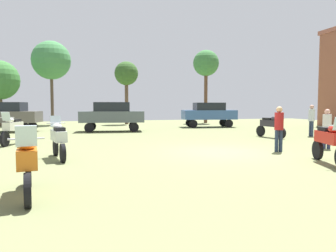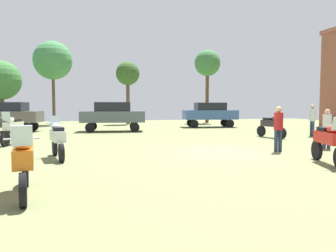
# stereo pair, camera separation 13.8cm
# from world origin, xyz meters

# --- Properties ---
(ground_plane) EXTENTS (44.00, 52.00, 0.02)m
(ground_plane) POSITION_xyz_m (0.00, 0.00, 0.01)
(ground_plane) COLOR olive
(motorcycle_1) EXTENTS (0.66, 2.22, 1.45)m
(motorcycle_1) POSITION_xyz_m (-6.23, -4.53, 0.74)
(motorcycle_1) COLOR black
(motorcycle_1) RESTS_ON ground
(motorcycle_2) EXTENTS (0.80, 2.12, 1.51)m
(motorcycle_2) POSITION_xyz_m (-8.23, 4.52, 0.76)
(motorcycle_2) COLOR black
(motorcycle_2) RESTS_ON ground
(motorcycle_3) EXTENTS (0.73, 2.12, 1.45)m
(motorcycle_3) POSITION_xyz_m (4.97, 4.42, 0.73)
(motorcycle_3) COLOR black
(motorcycle_3) RESTS_ON ground
(motorcycle_5) EXTENTS (0.74, 2.12, 1.44)m
(motorcycle_5) POSITION_xyz_m (-5.96, -0.00, 0.73)
(motorcycle_5) COLOR black
(motorcycle_5) RESTS_ON ground
(motorcycle_6) EXTENTS (0.83, 2.16, 1.47)m
(motorcycle_6) POSITION_xyz_m (2.15, -3.15, 0.74)
(motorcycle_6) COLOR black
(motorcycle_6) RESTS_ON ground
(car_1) EXTENTS (4.55, 2.53, 2.00)m
(car_1) POSITION_xyz_m (-10.14, 12.32, 1.19)
(car_1) COLOR black
(car_1) RESTS_ON ground
(car_3) EXTENTS (4.48, 2.30, 2.00)m
(car_3) POSITION_xyz_m (-3.21, 10.87, 1.19)
(car_3) COLOR black
(car_3) RESTS_ON ground
(car_4) EXTENTS (4.48, 2.28, 2.00)m
(car_4) POSITION_xyz_m (4.84, 13.21, 1.19)
(car_4) COLOR black
(car_4) RESTS_ON ground
(person_1) EXTENTS (0.35, 0.35, 1.82)m
(person_1) POSITION_xyz_m (7.60, 4.40, 1.09)
(person_1) COLOR #2A354E
(person_1) RESTS_ON ground
(person_2) EXTENTS (0.48, 0.48, 1.64)m
(person_2) POSITION_xyz_m (4.60, -0.23, 0.97)
(person_2) COLOR #2C2F4D
(person_2) RESTS_ON ground
(person_3) EXTENTS (0.38, 0.38, 1.76)m
(person_3) POSITION_xyz_m (2.16, -0.49, 1.05)
(person_3) COLOR #243046
(person_3) RESTS_ON ground
(tree_3) EXTENTS (2.58, 2.58, 7.28)m
(tree_3) POSITION_xyz_m (6.85, 19.00, 5.89)
(tree_3) COLOR brown
(tree_3) RESTS_ON ground
(tree_4) EXTENTS (3.47, 3.47, 7.58)m
(tree_4) POSITION_xyz_m (-7.84, 19.78, 5.84)
(tree_4) COLOR brown
(tree_4) RESTS_ON ground
(tree_5) EXTENTS (2.21, 2.21, 5.86)m
(tree_5) POSITION_xyz_m (-1.15, 18.90, 4.67)
(tree_5) COLOR brown
(tree_5) RESTS_ON ground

